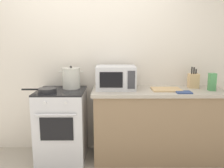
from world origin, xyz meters
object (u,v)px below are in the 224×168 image
(microwave, at_px, (116,78))
(knife_block, at_px, (193,81))
(frying_pan, at_px, (47,90))
(oven_mitt, at_px, (184,92))
(stove, at_px, (62,125))
(cutting_board, at_px, (166,89))
(stock_pot, at_px, (71,78))
(pasta_box, at_px, (212,82))

(microwave, xyz_separation_m, knife_block, (1.03, 0.06, -0.05))
(microwave, bearing_deg, frying_pan, -167.24)
(oven_mitt, bearing_deg, stove, 174.00)
(stove, distance_m, oven_mitt, 1.59)
(oven_mitt, bearing_deg, cutting_board, 137.47)
(stock_pot, height_order, knife_block, stock_pot)
(stove, distance_m, frying_pan, 0.52)
(stove, height_order, stock_pot, stock_pot)
(stove, xyz_separation_m, cutting_board, (1.34, 0.00, 0.47))
(stock_pot, height_order, frying_pan, stock_pot)
(pasta_box, bearing_deg, oven_mitt, -161.50)
(pasta_box, xyz_separation_m, oven_mitt, (-0.39, -0.13, -0.10))
(knife_block, height_order, pasta_box, knife_block)
(frying_pan, relative_size, oven_mitt, 2.34)
(frying_pan, distance_m, oven_mitt, 1.66)
(stock_pot, relative_size, oven_mitt, 1.78)
(cutting_board, height_order, oven_mitt, cutting_board)
(stove, xyz_separation_m, knife_block, (1.72, 0.14, 0.56))
(stock_pot, distance_m, oven_mitt, 1.43)
(frying_pan, bearing_deg, stock_pot, 42.93)
(microwave, distance_m, pasta_box, 1.21)
(stock_pot, xyz_separation_m, oven_mitt, (1.39, -0.29, -0.13))
(cutting_board, bearing_deg, pasta_box, -3.05)
(stock_pot, relative_size, frying_pan, 0.76)
(stove, height_order, microwave, microwave)
(stock_pot, bearing_deg, oven_mitt, -11.77)
(frying_pan, height_order, pasta_box, pasta_box)
(cutting_board, xyz_separation_m, oven_mitt, (0.17, -0.16, -0.00))
(microwave, xyz_separation_m, pasta_box, (1.20, -0.11, -0.04))
(oven_mitt, bearing_deg, pasta_box, 18.50)
(cutting_board, relative_size, knife_block, 1.28)
(stove, distance_m, microwave, 0.93)
(cutting_board, bearing_deg, stock_pot, 173.89)
(stove, bearing_deg, frying_pan, -142.47)
(microwave, distance_m, cutting_board, 0.66)
(microwave, bearing_deg, cutting_board, -6.98)
(cutting_board, distance_m, oven_mitt, 0.24)
(stove, bearing_deg, pasta_box, -0.87)
(knife_block, bearing_deg, stove, -175.32)
(frying_pan, xyz_separation_m, cutting_board, (1.48, 0.11, -0.02))
(pasta_box, bearing_deg, cutting_board, 176.95)
(stove, relative_size, knife_block, 3.28)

